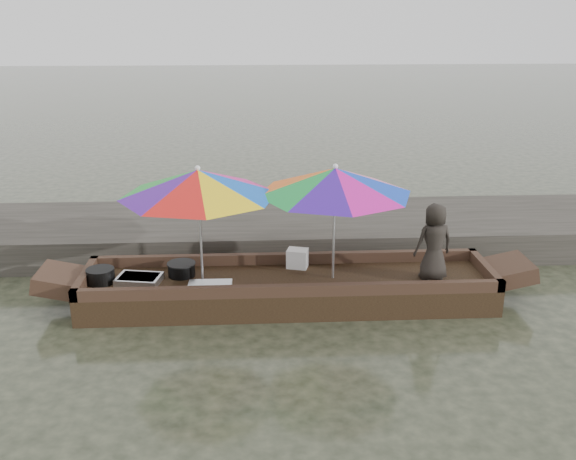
{
  "coord_description": "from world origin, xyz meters",
  "views": [
    {
      "loc": [
        -0.44,
        -7.84,
        3.73
      ],
      "look_at": [
        0.0,
        0.1,
        1.0
      ],
      "focal_mm": 40.0,
      "sensor_mm": 36.0,
      "label": 1
    }
  ],
  "objects": [
    {
      "name": "charcoal_grill",
      "position": [
        -1.43,
        0.18,
        0.43
      ],
      "size": [
        0.36,
        0.36,
        0.17
      ],
      "primitive_type": "cylinder",
      "color": "black",
      "rests_on": "boat_hull"
    },
    {
      "name": "umbrella_bow",
      "position": [
        -1.13,
        0.0,
        1.12
      ],
      "size": [
        2.31,
        2.31,
        1.55
      ],
      "primitive_type": null,
      "rotation": [
        0.0,
        0.0,
        0.16
      ],
      "color": "#E51488",
      "rests_on": "boat_hull"
    },
    {
      "name": "boat_hull",
      "position": [
        0.0,
        0.0,
        0.17
      ],
      "size": [
        5.42,
        1.2,
        0.35
      ],
      "primitive_type": "cube",
      "color": "black",
      "rests_on": "water"
    },
    {
      "name": "umbrella_stern",
      "position": [
        0.59,
        0.0,
        1.12
      ],
      "size": [
        2.16,
        2.16,
        1.55
      ],
      "primitive_type": null,
      "rotation": [
        0.0,
        0.0,
        0.08
      ],
      "color": "pink",
      "rests_on": "boat_hull"
    },
    {
      "name": "tray_scallop",
      "position": [
        -1.02,
        -0.29,
        0.38
      ],
      "size": [
        0.56,
        0.4,
        0.06
      ],
      "primitive_type": "cube",
      "rotation": [
        0.0,
        0.0,
        -0.02
      ],
      "color": "silver",
      "rests_on": "boat_hull"
    },
    {
      "name": "tray_crayfish",
      "position": [
        -1.96,
        -0.02,
        0.39
      ],
      "size": [
        0.62,
        0.48,
        0.09
      ],
      "primitive_type": "cube",
      "rotation": [
        0.0,
        0.0,
        -0.18
      ],
      "color": "silver",
      "rests_on": "boat_hull"
    },
    {
      "name": "vendor",
      "position": [
        1.9,
        -0.11,
        0.87
      ],
      "size": [
        0.57,
        0.43,
        1.04
      ],
      "primitive_type": "imported",
      "rotation": [
        0.0,
        0.0,
        3.34
      ],
      "color": "black",
      "rests_on": "boat_hull"
    },
    {
      "name": "dock",
      "position": [
        0.0,
        2.2,
        0.25
      ],
      "size": [
        22.0,
        2.2,
        0.5
      ],
      "primitive_type": "cube",
      "color": "#2D2B26",
      "rests_on": "ground"
    },
    {
      "name": "water",
      "position": [
        0.0,
        0.0,
        0.0
      ],
      "size": [
        80.0,
        80.0,
        0.0
      ],
      "primitive_type": "plane",
      "color": "black",
      "rests_on": "ground"
    },
    {
      "name": "cooking_pot",
      "position": [
        -2.46,
        0.01,
        0.45
      ],
      "size": [
        0.36,
        0.36,
        0.19
      ],
      "primitive_type": "cylinder",
      "color": "black",
      "rests_on": "boat_hull"
    },
    {
      "name": "supply_bag",
      "position": [
        0.15,
        0.4,
        0.48
      ],
      "size": [
        0.33,
        0.29,
        0.26
      ],
      "primitive_type": "cube",
      "rotation": [
        0.0,
        0.0,
        -0.26
      ],
      "color": "silver",
      "rests_on": "boat_hull"
    }
  ]
}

